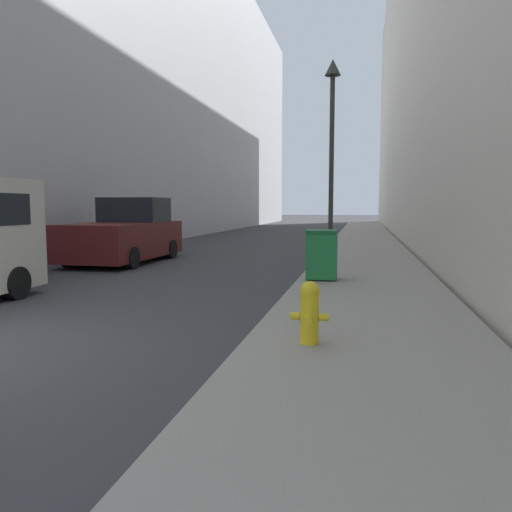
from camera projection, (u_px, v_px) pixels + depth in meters
The scene contains 7 objects.
sidewalk_right at pixel (365, 245), 22.36m from camera, with size 3.15×60.00×0.14m.
building_left_glass at pixel (118, 79), 32.46m from camera, with size 12.00×60.00×20.04m.
building_right_stone at pixel (511, 47), 27.51m from camera, with size 12.00×60.00×21.13m.
fire_hydrant at pixel (309, 311), 6.00m from camera, with size 0.47×0.35×0.76m.
trash_bin at pixel (322, 254), 11.25m from camera, with size 0.69×0.66×1.12m.
lamppost at pixel (332, 130), 15.47m from camera, with size 0.49×0.49×6.15m.
pickup_truck at pixel (125, 235), 16.04m from camera, with size 2.25×4.83×2.08m.
Camera 1 is at (5.07, -4.83, 1.79)m, focal length 35.00 mm.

